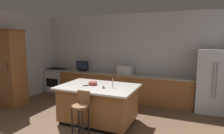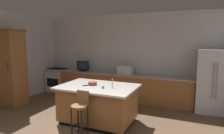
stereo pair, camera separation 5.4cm
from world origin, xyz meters
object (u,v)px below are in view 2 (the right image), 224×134
object	(u,v)px
microwave	(126,70)
bar_stool_center	(80,110)
kitchen_island	(98,104)
fruit_bowl	(93,83)
refrigerator	(214,81)
range_oven	(58,80)
tv_remote	(103,87)
cell_phone	(85,86)
cabinet_tower	(12,67)
tv_monitor	(83,66)

from	to	relation	value
microwave	bar_stool_center	size ratio (longest dim) A/B	0.49
kitchen_island	bar_stool_center	distance (m)	0.81
bar_stool_center	fruit_bowl	world-z (taller)	fruit_bowl
refrigerator	range_oven	world-z (taller)	refrigerator
range_oven	fruit_bowl	distance (m)	3.33
tv_remote	kitchen_island	bearing A→B (deg)	120.41
refrigerator	tv_remote	xyz separation A→B (m)	(-2.45, -2.03, 0.04)
microwave	tv_remote	bearing A→B (deg)	-84.99
range_oven	cell_phone	size ratio (longest dim) A/B	6.09
range_oven	cabinet_tower	size ratio (longest dim) A/B	0.39
bar_stool_center	cell_phone	distance (m)	0.83
range_oven	cell_phone	world-z (taller)	cell_phone
tv_remote	cabinet_tower	bearing A→B (deg)	147.45
kitchen_island	bar_stool_center	world-z (taller)	bar_stool_center
cell_phone	microwave	bearing A→B (deg)	114.87
microwave	kitchen_island	bearing A→B (deg)	-90.47
cell_phone	fruit_bowl	bearing A→B (deg)	86.19
kitchen_island	microwave	xyz separation A→B (m)	(0.02, 1.99, 0.56)
kitchen_island	tv_monitor	distance (m)	2.60
range_oven	bar_stool_center	distance (m)	3.98
bar_stool_center	cell_phone	size ratio (longest dim) A/B	6.51
cell_phone	range_oven	bearing A→B (deg)	173.79
fruit_bowl	cell_phone	size ratio (longest dim) A/B	1.41
microwave	cell_phone	distance (m)	2.12
tv_monitor	tv_remote	xyz separation A→B (m)	(1.83, -2.05, -0.13)
fruit_bowl	cell_phone	distance (m)	0.19
kitchen_island	range_oven	xyz separation A→B (m)	(-2.83, 1.99, -0.02)
microwave	bar_stool_center	world-z (taller)	microwave
cabinet_tower	fruit_bowl	size ratio (longest dim) A/B	11.08
tv_monitor	refrigerator	bearing A→B (deg)	-0.29
kitchen_island	fruit_bowl	xyz separation A→B (m)	(-0.17, 0.05, 0.49)
tv_remote	tv_monitor	bearing A→B (deg)	102.38
refrigerator	microwave	size ratio (longest dim) A/B	3.71
kitchen_island	tv_remote	bearing A→B (deg)	-30.23
cell_phone	kitchen_island	bearing A→B (deg)	52.80
cabinet_tower	bar_stool_center	bearing A→B (deg)	-16.21
cell_phone	refrigerator	bearing A→B (deg)	67.60
range_oven	tv_remote	size ratio (longest dim) A/B	5.37
range_oven	cabinet_tower	world-z (taller)	cabinet_tower
bar_stool_center	kitchen_island	bearing A→B (deg)	90.92
kitchen_island	fruit_bowl	distance (m)	0.52
microwave	bar_stool_center	bearing A→B (deg)	-90.33
tv_monitor	bar_stool_center	bearing A→B (deg)	-59.23
tv_remote	refrigerator	bearing A→B (deg)	10.27
microwave	cell_phone	world-z (taller)	microwave
kitchen_island	tv_monitor	xyz separation A→B (m)	(-1.63, 1.94, 0.59)
range_oven	tv_monitor	bearing A→B (deg)	-2.41
cabinet_tower	microwave	size ratio (longest dim) A/B	4.88
tv_monitor	tv_remote	size ratio (longest dim) A/B	2.83
microwave	tv_remote	xyz separation A→B (m)	(0.18, -2.11, -0.10)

